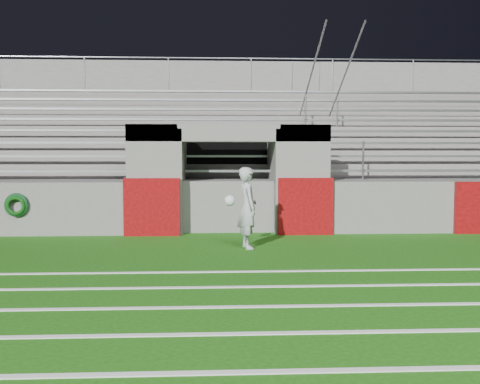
{
  "coord_description": "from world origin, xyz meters",
  "views": [
    {
      "loc": [
        -0.33,
        -9.51,
        1.89
      ],
      "look_at": [
        0.2,
        1.8,
        1.1
      ],
      "focal_mm": 40.0,
      "sensor_mm": 36.0,
      "label": 1
    }
  ],
  "objects": [
    {
      "name": "ground",
      "position": [
        0.0,
        0.0,
        0.0
      ],
      "size": [
        90.0,
        90.0,
        0.0
      ],
      "primitive_type": "plane",
      "color": "#19540E",
      "rests_on": "ground"
    },
    {
      "name": "field_markings",
      "position": [
        0.0,
        -5.0,
        0.01
      ],
      "size": [
        28.0,
        8.09,
        0.01
      ],
      "color": "white",
      "rests_on": "ground"
    },
    {
      "name": "stadium_structure",
      "position": [
        0.0,
        7.97,
        1.49
      ],
      "size": [
        26.0,
        8.48,
        5.42
      ],
      "color": "#65625F",
      "rests_on": "ground"
    },
    {
      "name": "goalkeeper_with_ball",
      "position": [
        0.32,
        1.19,
        0.83
      ],
      "size": [
        0.72,
        0.67,
        1.64
      ],
      "color": "#A6ABB0",
      "rests_on": "ground"
    },
    {
      "name": "hose_coil",
      "position": [
        -4.9,
        2.93,
        0.73
      ],
      "size": [
        0.56,
        0.14,
        0.56
      ],
      "color": "#0C3F19",
      "rests_on": "ground"
    }
  ]
}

